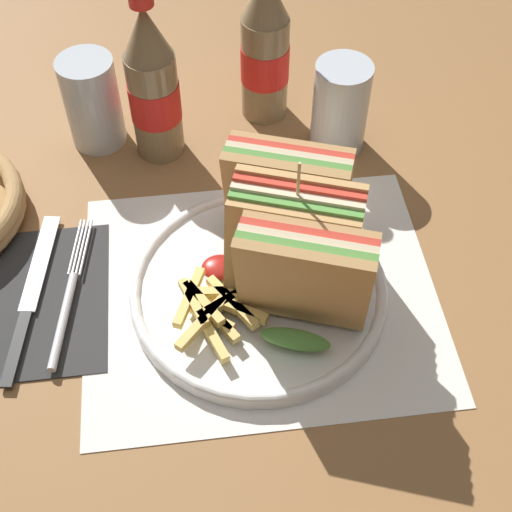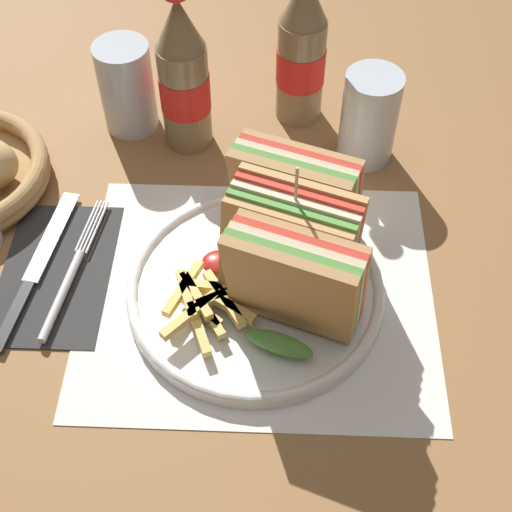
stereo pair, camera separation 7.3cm
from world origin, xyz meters
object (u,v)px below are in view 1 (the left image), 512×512
coke_bottle_near (153,87)px  fork (67,304)px  coke_bottle_far (265,49)px  club_sandwich (295,237)px  glass_far (93,107)px  plate_main (258,289)px  knife (31,297)px  glass_near (340,112)px

coke_bottle_near → fork: bearing=-114.4°
coke_bottle_near → coke_bottle_far: same height
club_sandwich → glass_far: size_ratio=1.91×
coke_bottle_near → glass_far: coke_bottle_near is taller
plate_main → knife: (-0.24, 0.02, -0.00)m
knife → glass_near: bearing=37.3°
glass_near → club_sandwich: bearing=-112.8°
plate_main → coke_bottle_near: coke_bottle_near is taller
plate_main → fork: size_ratio=1.40×
fork → knife: fork is taller
knife → coke_bottle_far: (0.28, 0.27, 0.09)m
fork → club_sandwich: bearing=8.9°
coke_bottle_near → knife: bearing=-123.6°
fork → knife: bearing=166.4°
fork → coke_bottle_far: 0.38m
club_sandwich → glass_far: (-0.20, 0.26, -0.03)m
fork → glass_far: (0.03, 0.26, 0.04)m
plate_main → club_sandwich: club_sandwich is taller
coke_bottle_near → glass_far: bearing=160.0°
coke_bottle_near → glass_far: size_ratio=1.90×
fork → coke_bottle_far: (0.24, 0.29, 0.09)m
fork → glass_far: 0.26m
club_sandwich → coke_bottle_near: (-0.13, 0.23, 0.02)m
fork → coke_bottle_near: coke_bottle_near is taller
plate_main → knife: size_ratio=1.24×
plate_main → coke_bottle_near: 0.27m
knife → coke_bottle_near: bearing=65.0°
plate_main → coke_bottle_far: bearing=81.3°
plate_main → glass_near: bearing=60.2°
glass_near → glass_far: same height
coke_bottle_near → coke_bottle_far: bearing=22.1°
plate_main → coke_bottle_near: size_ratio=1.21×
club_sandwich → glass_near: club_sandwich is taller
fork → glass_near: size_ratio=1.65×
club_sandwich → fork: (-0.23, -0.00, -0.07)m
coke_bottle_near → coke_bottle_far: (0.14, 0.06, 0.00)m
club_sandwich → glass_near: bearing=67.2°
knife → coke_bottle_far: coke_bottle_far is taller
knife → glass_near: 0.41m
club_sandwich → coke_bottle_far: bearing=88.4°
coke_bottle_near → glass_far: (-0.08, 0.03, -0.04)m
club_sandwich → glass_far: club_sandwich is taller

